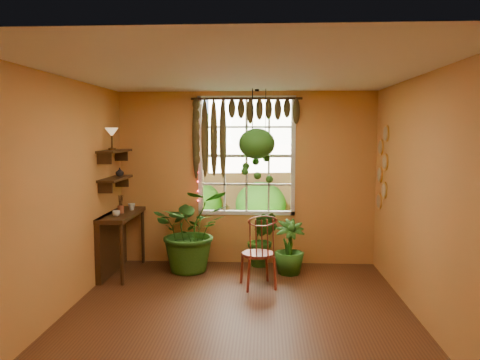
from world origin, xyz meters
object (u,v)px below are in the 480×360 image
Objects in this scene: windsor_chair at (259,263)px; potted_plant_left at (192,230)px; hanging_basket at (257,147)px; counter_ledge at (115,236)px; potted_plant_mid at (263,239)px.

windsor_chair is 1.26m from potted_plant_left.
hanging_basket is (0.96, 0.14, 1.24)m from potted_plant_left.
potted_plant_left is (1.11, 0.15, 0.07)m from counter_ledge.
potted_plant_left is 0.89× the size of hanging_basket.
hanging_basket is at bearing -120.66° from potted_plant_mid.
potted_plant_mid is at bearing 59.34° from hanging_basket.
potted_plant_left reaches higher than windsor_chair.
counter_ledge is at bearing 148.69° from windsor_chair.
windsor_chair is 1.74m from hanging_basket.
windsor_chair reaches higher than potted_plant_mid.
potted_plant_mid is (2.17, 0.45, -0.12)m from counter_ledge.
counter_ledge is 1.05× the size of windsor_chair.
hanging_basket is at bearing 8.13° from potted_plant_left.
potted_plant_left is 1.57m from hanging_basket.
counter_ledge is at bearing -172.00° from hanging_basket.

